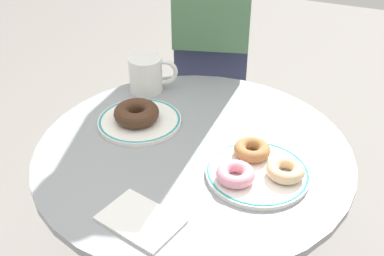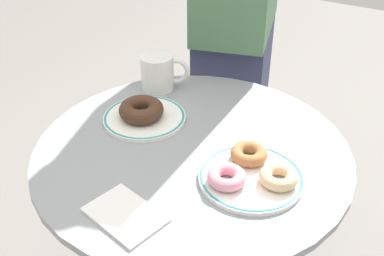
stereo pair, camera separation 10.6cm
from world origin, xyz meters
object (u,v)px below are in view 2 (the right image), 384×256
at_px(donut_pink_frosted, 227,177).
at_px(coffee_mug, 159,72).
at_px(donut_chocolate, 141,110).
at_px(paper_napkin, 125,214).
at_px(plate_right, 251,177).
at_px(cafe_table, 192,231).
at_px(donut_cinnamon, 249,154).
at_px(person_figure, 236,33).
at_px(donut_glazed, 279,177).
at_px(plate_left, 145,117).

bearing_deg(donut_pink_frosted, coffee_mug, 141.01).
xyz_separation_m(donut_chocolate, paper_napkin, (0.17, -0.29, -0.03)).
bearing_deg(plate_right, cafe_table, 167.36).
distance_m(donut_cinnamon, person_figure, 0.62).
distance_m(cafe_table, plate_right, 0.32).
distance_m(donut_chocolate, donut_pink_frosted, 0.32).
height_order(plate_right, donut_glazed, donut_glazed).
distance_m(coffee_mug, person_figure, 0.36).
xyz_separation_m(plate_right, donut_pink_frosted, (-0.03, -0.04, 0.02)).
xyz_separation_m(cafe_table, person_figure, (-0.16, 0.56, 0.32)).
height_order(donut_cinnamon, person_figure, person_figure).
xyz_separation_m(donut_glazed, donut_cinnamon, (-0.08, 0.04, 0.00)).
height_order(donut_chocolate, donut_glazed, donut_chocolate).
distance_m(plate_left, donut_cinnamon, 0.30).
height_order(cafe_table, donut_pink_frosted, donut_pink_frosted).
distance_m(plate_right, person_figure, 0.68).
bearing_deg(plate_left, cafe_table, -15.47).
bearing_deg(plate_left, plate_right, -14.06).
bearing_deg(cafe_table, donut_glazed, -7.43).
xyz_separation_m(plate_right, donut_glazed, (0.06, 0.01, 0.02)).
bearing_deg(plate_right, donut_chocolate, 167.05).
xyz_separation_m(cafe_table, plate_left, (-0.16, 0.04, 0.28)).
height_order(cafe_table, paper_napkin, paper_napkin).
xyz_separation_m(donut_chocolate, donut_cinnamon, (0.30, -0.03, -0.01)).
distance_m(donut_chocolate, paper_napkin, 0.34).
relative_size(cafe_table, plate_right, 3.49).
relative_size(coffee_mug, person_figure, 0.08).
bearing_deg(donut_glazed, donut_chocolate, 170.02).
xyz_separation_m(plate_left, person_figure, (0.00, 0.51, 0.04)).
bearing_deg(donut_cinnamon, paper_napkin, -117.07).
bearing_deg(coffee_mug, paper_napkin, -64.07).
height_order(plate_right, person_figure, person_figure).
xyz_separation_m(cafe_table, donut_pink_frosted, (0.13, -0.08, 0.29)).
height_order(donut_pink_frosted, person_figure, person_figure).
height_order(cafe_table, plate_left, plate_left).
relative_size(donut_chocolate, donut_cinnamon, 1.38).
bearing_deg(cafe_table, coffee_mug, 137.69).
height_order(plate_left, donut_glazed, donut_glazed).
bearing_deg(donut_cinnamon, donut_chocolate, 174.96).
bearing_deg(coffee_mug, person_figure, 80.09).
distance_m(cafe_table, paper_napkin, 0.37).
bearing_deg(donut_glazed, donut_cinnamon, 153.92).
xyz_separation_m(donut_cinnamon, donut_pink_frosted, (-0.01, -0.09, 0.00)).
bearing_deg(person_figure, plate_right, -61.61).
height_order(plate_right, donut_cinnamon, donut_cinnamon).
relative_size(donut_cinnamon, coffee_mug, 0.64).
height_order(paper_napkin, person_figure, person_figure).
bearing_deg(donut_cinnamon, plate_right, -60.20).
height_order(cafe_table, donut_chocolate, donut_chocolate).
height_order(plate_left, coffee_mug, coffee_mug).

